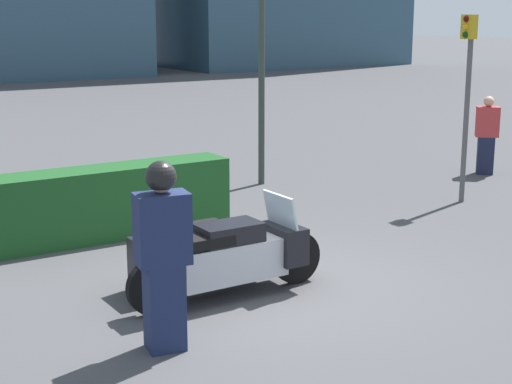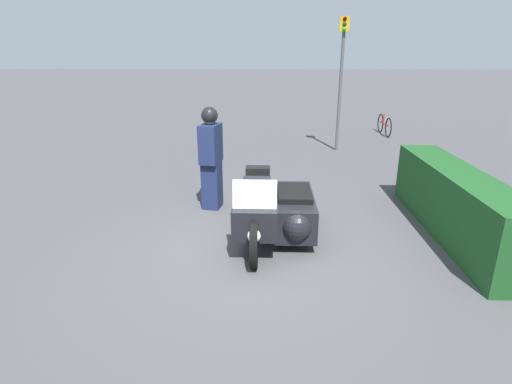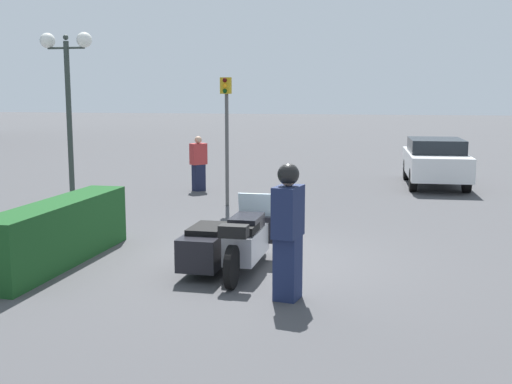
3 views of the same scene
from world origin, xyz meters
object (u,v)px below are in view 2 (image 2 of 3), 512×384
Objects in this scene: police_motorcycle at (276,210)px; officer_rider at (211,156)px; hedge_bush_curbside at (455,203)px; bicycle_parked at (384,125)px; traffic_light_far at (342,66)px.

officer_rider is at bearing -137.73° from police_motorcycle.
hedge_bush_curbside is (1.02, 4.02, -0.47)m from officer_rider.
police_motorcycle is 9.74m from bicycle_parked.
hedge_bush_curbside is 1.01× the size of traffic_light_far.
hedge_bush_curbside is at bearing 95.03° from police_motorcycle.
police_motorcycle is 0.68× the size of traffic_light_far.
officer_rider is 9.22m from bicycle_parked.
officer_rider is 4.17m from hedge_bush_curbside.
police_motorcycle is 0.67× the size of hedge_bush_curbside.
traffic_light_far is 2.22× the size of bicycle_parked.
traffic_light_far is (-4.92, 3.07, 1.44)m from officer_rider.
traffic_light_far is (-6.20, 1.89, 1.97)m from police_motorcycle.
hedge_bush_curbside is 8.69m from bicycle_parked.
bicycle_parked is at bearing 155.39° from police_motorcycle.
bicycle_parked is (-2.67, 2.12, -2.10)m from traffic_light_far.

